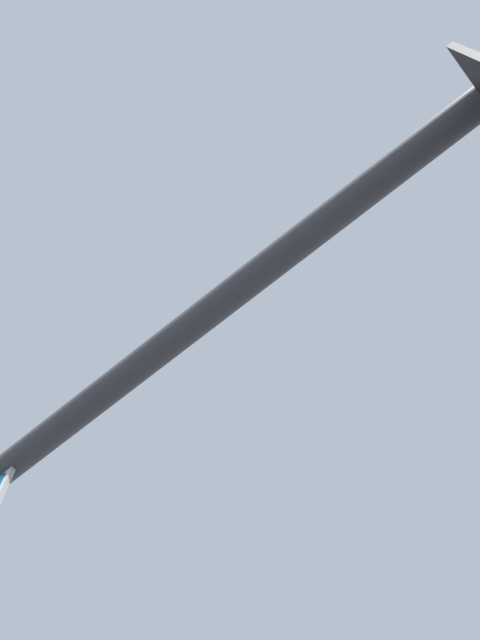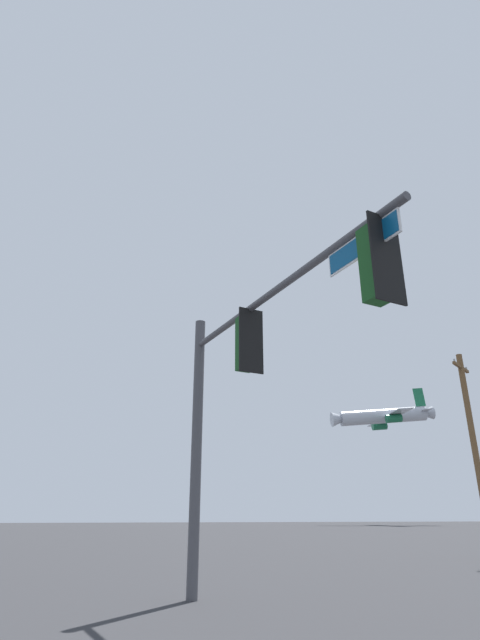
{
  "view_description": "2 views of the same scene",
  "coord_description": "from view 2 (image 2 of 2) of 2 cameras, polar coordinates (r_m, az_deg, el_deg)",
  "views": [
    {
      "loc": [
        -5.54,
        -5.26,
        1.92
      ],
      "look_at": [
        -4.59,
        -6.23,
        5.22
      ],
      "focal_mm": 50.0,
      "sensor_mm": 36.0,
      "label": 1
    },
    {
      "loc": [
        2.49,
        -9.95,
        1.55
      ],
      "look_at": [
        -6.15,
        -6.41,
        5.26
      ],
      "focal_mm": 28.0,
      "sensor_mm": 36.0,
      "label": 2
    }
  ],
  "objects": [
    {
      "name": "airplane",
      "position": [
        134.71,
        15.94,
        -10.57
      ],
      "size": [
        24.11,
        26.5,
        10.38
      ],
      "color": "#B2B7C1"
    },
    {
      "name": "signal_pole_near",
      "position": [
        9.64,
        0.74,
        -6.16
      ],
      "size": [
        6.86,
        0.96,
        6.02
      ],
      "color": "#47474C",
      "rests_on": "ground_plane"
    },
    {
      "name": "utility_pole",
      "position": [
        24.06,
        25.19,
        -12.83
      ],
      "size": [
        1.04,
        1.8,
        8.48
      ],
      "color": "brown",
      "rests_on": "ground_plane"
    }
  ]
}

